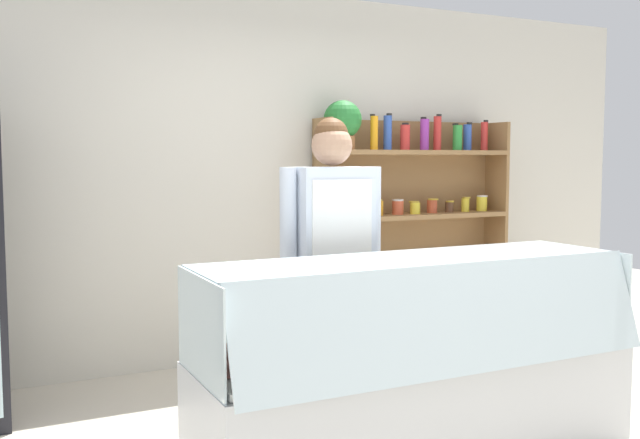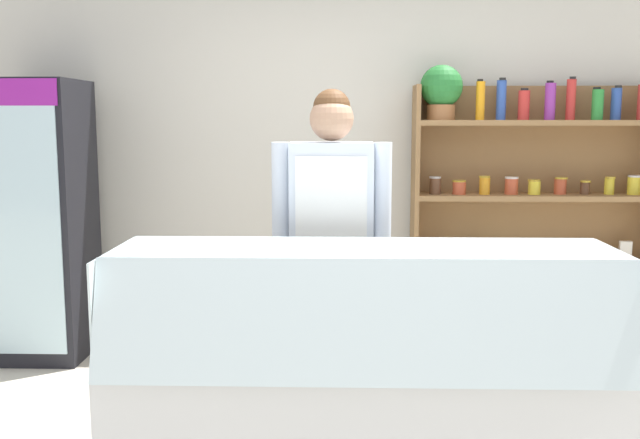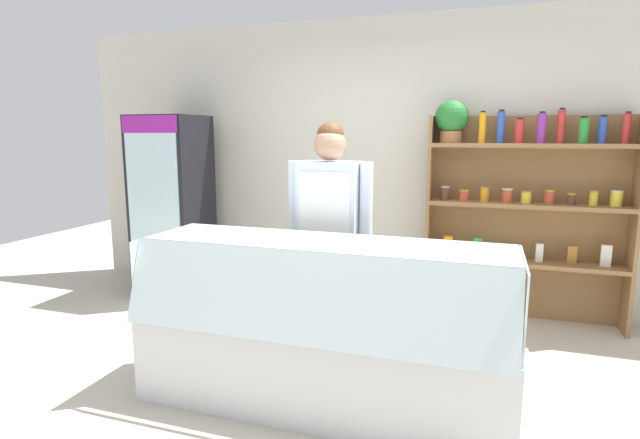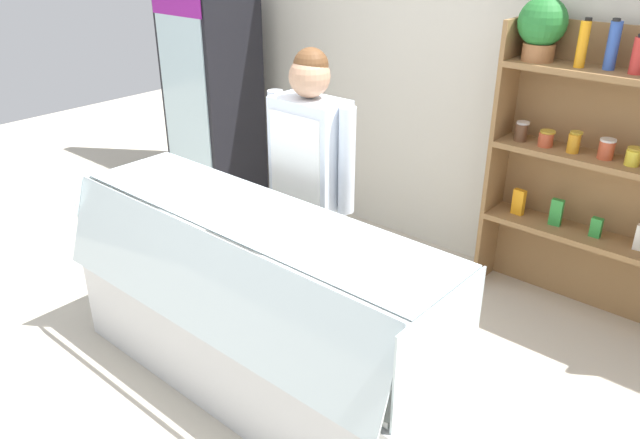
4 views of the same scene
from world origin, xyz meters
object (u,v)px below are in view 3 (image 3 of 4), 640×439
object	(u,v)px
shelving_unit	(516,197)
drinks_fridge	(172,207)
shop_clerk	(329,222)
deli_display_case	(321,355)

from	to	relation	value
shelving_unit	drinks_fridge	bearing A→B (deg)	-173.85
drinks_fridge	shelving_unit	distance (m)	3.24
shop_clerk	drinks_fridge	bearing A→B (deg)	154.51
deli_display_case	shop_clerk	distance (m)	0.95
drinks_fridge	deli_display_case	bearing A→B (deg)	-36.41
shelving_unit	deli_display_case	world-z (taller)	shelving_unit
deli_display_case	shelving_unit	bearing A→B (deg)	59.08
shelving_unit	deli_display_case	distance (m)	2.33
drinks_fridge	shop_clerk	size ratio (longest dim) A/B	1.06
shelving_unit	shop_clerk	size ratio (longest dim) A/B	1.12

